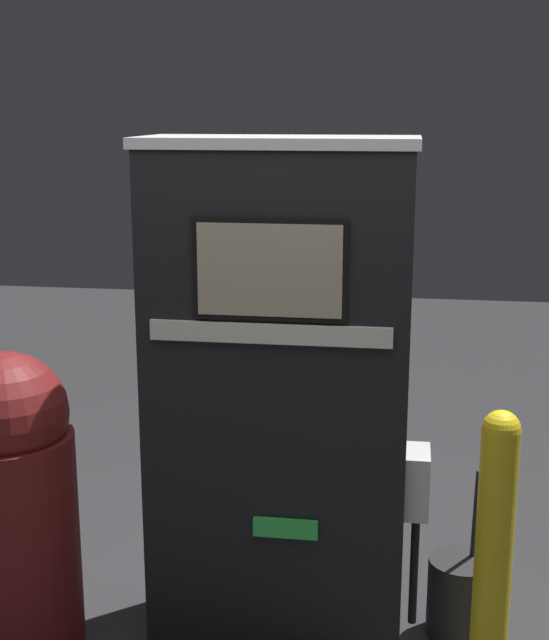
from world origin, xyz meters
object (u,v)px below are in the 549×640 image
Objects in this scene: squeegee_bucket at (461,596)px; gas_pump at (279,399)px; trash_bin at (11,500)px; safety_bollard at (494,554)px.

gas_pump is at bearing -172.95° from squeegee_bucket.
gas_pump is 1.66× the size of trash_bin.
gas_pump is 0.96m from safety_bollard.
squeegee_bucket is at bearing 99.91° from safety_bollard.
trash_bin is 1.63× the size of squeegee_bucket.
safety_bollard is at bearing -21.95° from gas_pump.
trash_bin is (-1.03, -0.22, -0.39)m from gas_pump.
gas_pump is at bearing 12.07° from trash_bin.
trash_bin is at bearing -170.00° from squeegee_bucket.
trash_bin is at bearing -167.93° from gas_pump.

